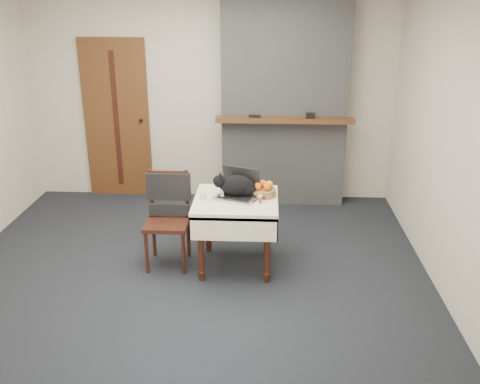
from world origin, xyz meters
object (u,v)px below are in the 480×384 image
(cat, at_px, (238,186))
(chair, at_px, (168,205))
(pill_bottle, at_px, (260,199))
(door, at_px, (117,119))
(side_table, at_px, (236,210))
(laptop, at_px, (238,190))
(fruit_basket, at_px, (263,190))
(cream_jar, at_px, (203,196))

(cat, height_order, chair, cat)
(pill_bottle, distance_m, chair, 0.92)
(door, height_order, side_table, door)
(pill_bottle, bearing_deg, chair, 168.30)
(side_table, relative_size, pill_bottle, 10.26)
(laptop, relative_size, fruit_basket, 1.85)
(laptop, relative_size, chair, 0.49)
(side_table, distance_m, cat, 0.22)
(cream_jar, bearing_deg, laptop, 16.15)
(laptop, relative_size, pill_bottle, 5.92)
(side_table, distance_m, fruit_basket, 0.32)
(cat, xyz_separation_m, cream_jar, (-0.32, -0.10, -0.07))
(cream_jar, bearing_deg, door, 124.06)
(chair, bearing_deg, pill_bottle, -11.97)
(pill_bottle, bearing_deg, cat, 143.78)
(laptop, height_order, cream_jar, laptop)
(door, xyz_separation_m, side_table, (1.62, -1.91, -0.41))
(chair, bearing_deg, laptop, -3.04)
(cream_jar, distance_m, pill_bottle, 0.53)
(door, distance_m, fruit_basket, 2.62)
(side_table, xyz_separation_m, laptop, (0.02, 0.05, 0.18))
(laptop, bearing_deg, side_table, -89.20)
(door, distance_m, chair, 2.10)
(door, height_order, fruit_basket, door)
(fruit_basket, distance_m, chair, 0.93)
(door, relative_size, pill_bottle, 26.30)
(side_table, bearing_deg, chair, 172.62)
(door, distance_m, pill_bottle, 2.74)
(door, height_order, pill_bottle, door)
(pill_bottle, height_order, chair, chair)
(laptop, height_order, pill_bottle, laptop)
(side_table, relative_size, chair, 0.85)
(side_table, distance_m, pill_bottle, 0.29)
(fruit_basket, bearing_deg, cream_jar, -166.24)
(laptop, relative_size, cat, 0.90)
(pill_bottle, bearing_deg, fruit_basket, 83.21)
(side_table, relative_size, laptop, 1.73)
(cream_jar, bearing_deg, side_table, 7.57)
(laptop, bearing_deg, pill_bottle, -16.51)
(cream_jar, xyz_separation_m, fruit_basket, (0.55, 0.14, 0.02))
(cream_jar, bearing_deg, pill_bottle, -6.23)
(side_table, height_order, chair, chair)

